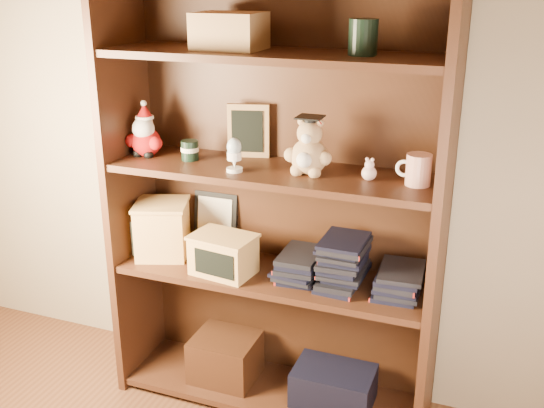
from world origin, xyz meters
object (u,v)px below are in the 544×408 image
Objects in this scene: treats_box at (162,229)px; bookcase at (276,210)px; grad_teddy_bear at (309,152)px; teacher_mug at (418,170)px.

bookcase is at bearing 6.50° from treats_box.
bookcase is at bearing 157.50° from grad_teddy_bear.
grad_teddy_bear is at bearing -0.50° from treats_box.
teacher_mug is at bearing 0.06° from treats_box.
grad_teddy_bear is at bearing -22.50° from bookcase.
teacher_mug is 1.01m from treats_box.
teacher_mug is at bearing 0.96° from grad_teddy_bear.
grad_teddy_bear is 0.80× the size of treats_box.
treats_box is (-0.59, 0.01, -0.37)m from grad_teddy_bear.
bookcase reaches higher than grad_teddy_bear.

